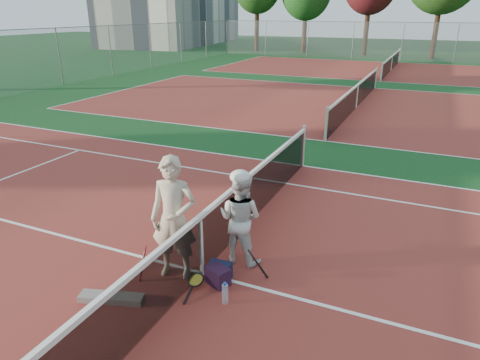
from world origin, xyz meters
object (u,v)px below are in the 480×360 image
object	(u,v)px
sports_bag_purple	(218,276)
water_bottle	(225,294)
player_b	(240,219)
sports_bag_navy	(220,271)
net_main	(201,245)
racket_spare	(196,282)
racket_black_held	(253,266)
player_a	(174,219)
racket_red	(145,264)

from	to	relation	value
sports_bag_purple	water_bottle	bearing A→B (deg)	-50.43
player_b	sports_bag_navy	size ratio (longest dim) A/B	4.39
net_main	racket_spare	world-z (taller)	net_main
racket_black_held	sports_bag_navy	size ratio (longest dim) A/B	1.55
sports_bag_navy	racket_black_held	bearing A→B (deg)	18.00
racket_spare	net_main	bearing A→B (deg)	4.86
net_main	player_a	size ratio (longest dim) A/B	5.70
net_main	racket_red	xyz separation A→B (m)	(-0.67, -0.52, -0.21)
player_a	racket_red	size ratio (longest dim) A/B	3.26
racket_spare	player_a	bearing A→B (deg)	60.71
racket_red	racket_spare	xyz separation A→B (m)	(0.75, 0.19, -0.22)
player_a	sports_bag_navy	xyz separation A→B (m)	(0.67, 0.15, -0.83)
racket_red	water_bottle	xyz separation A→B (m)	(1.33, 0.01, -0.15)
player_a	racket_black_held	size ratio (longest dim) A/B	3.61
racket_black_held	racket_spare	size ratio (longest dim) A/B	0.90
racket_black_held	water_bottle	world-z (taller)	racket_black_held
player_b	racket_spare	world-z (taller)	player_b
racket_spare	water_bottle	distance (m)	0.60
player_b	racket_red	xyz separation A→B (m)	(-1.05, -1.13, -0.46)
player_a	racket_spare	world-z (taller)	player_a
sports_bag_navy	sports_bag_purple	size ratio (longest dim) A/B	0.99
net_main	racket_black_held	distance (m)	0.85
player_b	sports_bag_purple	world-z (taller)	player_b
net_main	sports_bag_navy	bearing A→B (deg)	-3.58
player_b	water_bottle	world-z (taller)	player_b
net_main	player_b	bearing A→B (deg)	58.17
racket_black_held	racket_spare	bearing A→B (deg)	-9.32
racket_black_held	player_b	bearing A→B (deg)	-90.07
net_main	racket_red	size ratio (longest dim) A/B	18.57
sports_bag_navy	player_a	bearing A→B (deg)	-167.43
sports_bag_purple	water_bottle	world-z (taller)	water_bottle
player_a	sports_bag_purple	world-z (taller)	player_a
net_main	water_bottle	bearing A→B (deg)	-38.01
racket_red	racket_black_held	world-z (taller)	racket_red
net_main	water_bottle	xyz separation A→B (m)	(0.65, -0.51, -0.36)
racket_red	sports_bag_navy	distance (m)	1.12
sports_bag_navy	sports_bag_purple	world-z (taller)	sports_bag_purple
player_b	sports_bag_purple	bearing A→B (deg)	91.36
racket_red	sports_bag_purple	xyz separation A→B (m)	(1.03, 0.37, -0.15)
racket_black_held	racket_red	bearing A→B (deg)	-18.21
net_main	racket_spare	distance (m)	0.55
net_main	player_a	xyz separation A→B (m)	(-0.35, -0.17, 0.45)
racket_red	sports_bag_purple	distance (m)	1.10
racket_red	sports_bag_purple	bearing A→B (deg)	-10.99
racket_black_held	sports_bag_navy	bearing A→B (deg)	-24.19
player_b	sports_bag_purple	distance (m)	0.98
player_b	racket_spare	bearing A→B (deg)	75.78
racket_black_held	racket_spare	xyz separation A→B (m)	(-0.73, -0.47, -0.19)
player_a	water_bottle	xyz separation A→B (m)	(1.00, -0.34, -0.81)
player_a	water_bottle	size ratio (longest dim) A/B	6.42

